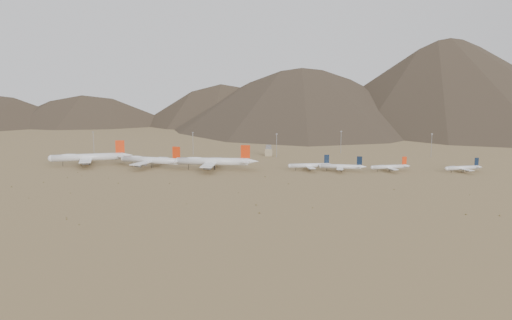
# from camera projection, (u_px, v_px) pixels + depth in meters

# --- Properties ---
(ground) EXTENTS (3000.00, 3000.00, 0.00)m
(ground) POSITION_uv_depth(u_px,v_px,m) (229.00, 174.00, 437.01)
(ground) COLOR #A38854
(ground) RESTS_ON ground
(mountain_ridge) EXTENTS (4400.00, 1000.00, 300.00)m
(mountain_ridge) POSITION_uv_depth(u_px,v_px,m) (269.00, 59.00, 1304.12)
(mountain_ridge) COLOR #4B3C2D
(mountain_ridge) RESTS_ON ground
(widebody_west) EXTENTS (76.16, 60.75, 23.62)m
(widebody_west) POSITION_uv_depth(u_px,v_px,m) (88.00, 157.00, 484.96)
(widebody_west) COLOR silver
(widebody_west) RESTS_ON ground
(widebody_centre) EXTENTS (69.25, 54.75, 21.08)m
(widebody_centre) POSITION_uv_depth(u_px,v_px,m) (151.00, 160.00, 470.85)
(widebody_centre) COLOR silver
(widebody_centre) RESTS_ON ground
(widebody_east) EXTENTS (78.40, 60.00, 23.28)m
(widebody_east) POSITION_uv_depth(u_px,v_px,m) (213.00, 161.00, 458.08)
(widebody_east) COLOR silver
(widebody_east) RESTS_ON ground
(narrowbody_a) EXTENTS (42.50, 31.19, 14.21)m
(narrowbody_a) POSITION_uv_depth(u_px,v_px,m) (310.00, 165.00, 455.73)
(narrowbody_a) COLOR silver
(narrowbody_a) RESTS_ON ground
(narrowbody_b) EXTENTS (42.85, 30.99, 14.16)m
(narrowbody_b) POSITION_uv_depth(u_px,v_px,m) (342.00, 166.00, 449.66)
(narrowbody_b) COLOR silver
(narrowbody_b) RESTS_ON ground
(narrowbody_c) EXTENTS (38.31, 28.45, 13.04)m
(narrowbody_c) POSITION_uv_depth(u_px,v_px,m) (390.00, 167.00, 450.29)
(narrowbody_c) COLOR silver
(narrowbody_c) RESTS_ON ground
(narrowbody_d) EXTENTS (37.07, 27.64, 12.73)m
(narrowbody_d) POSITION_uv_depth(u_px,v_px,m) (463.00, 168.00, 445.59)
(narrowbody_d) COLOR silver
(narrowbody_d) RESTS_ON ground
(control_tower) EXTENTS (8.00, 8.00, 12.00)m
(control_tower) POSITION_uv_depth(u_px,v_px,m) (269.00, 151.00, 552.81)
(control_tower) COLOR #998A68
(control_tower) RESTS_ON ground
(mast_far_west) EXTENTS (2.00, 0.60, 25.70)m
(mast_far_west) POSITION_uv_depth(u_px,v_px,m) (94.00, 142.00, 565.43)
(mast_far_west) COLOR gray
(mast_far_west) RESTS_ON ground
(mast_west) EXTENTS (2.00, 0.60, 25.70)m
(mast_west) POSITION_uv_depth(u_px,v_px,m) (193.00, 142.00, 559.47)
(mast_west) COLOR gray
(mast_west) RESTS_ON ground
(mast_centre) EXTENTS (2.00, 0.60, 25.70)m
(mast_centre) POSITION_uv_depth(u_px,v_px,m) (277.00, 144.00, 542.04)
(mast_centre) COLOR gray
(mast_centre) RESTS_ON ground
(mast_east) EXTENTS (2.00, 0.60, 25.70)m
(mast_east) POSITION_uv_depth(u_px,v_px,m) (341.00, 141.00, 574.05)
(mast_east) COLOR gray
(mast_east) RESTS_ON ground
(mast_far_east) EXTENTS (2.00, 0.60, 25.70)m
(mast_far_east) POSITION_uv_depth(u_px,v_px,m) (431.00, 144.00, 541.43)
(mast_far_east) COLOR gray
(mast_far_east) RESTS_ON ground
(desert_scrub) EXTENTS (429.40, 165.99, 0.85)m
(desert_scrub) POSITION_uv_depth(u_px,v_px,m) (171.00, 194.00, 352.78)
(desert_scrub) COLOR brown
(desert_scrub) RESTS_ON ground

